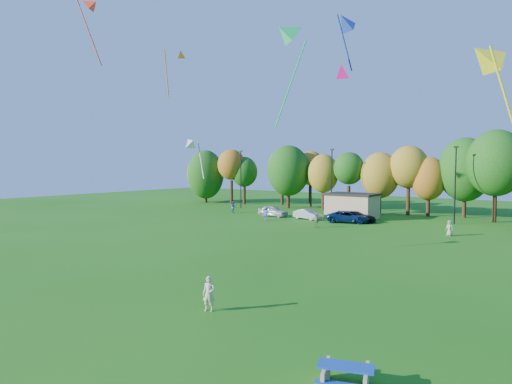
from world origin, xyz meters
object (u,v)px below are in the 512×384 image
Objects in this scene: kite_flyer at (209,294)px; car_c at (349,217)px; car_a at (273,211)px; car_b at (307,214)px; picnic_table at (346,375)px; car_d at (357,217)px.

kite_flyer reaches higher than car_c.
car_a is (-19.74, 34.01, -0.13)m from kite_flyer.
car_a reaches higher than car_c.
car_b is (-14.48, 34.03, -0.21)m from kite_flyer.
car_b is at bearing 102.39° from picnic_table.
car_b is 5.64m from car_c.
kite_flyer reaches higher than picnic_table.
car_a is at bearing 97.55° from kite_flyer.
car_d is at bearing 80.65° from kite_flyer.
car_b is 0.84× the size of car_d.
kite_flyer is (-8.63, 3.02, 0.40)m from picnic_table.
car_d is (6.23, 1.10, 0.03)m from car_b.
kite_flyer is 0.40× the size of car_a.
car_c is 1.18m from car_d.
car_d is at bearing -46.85° from car_c.
car_c is (-17.47, 37.12, 0.26)m from picnic_table.
car_b is 6.32m from car_d.
car_c is (5.64, 0.07, 0.07)m from car_b.
picnic_table is 0.51× the size of car_a.
car_b is at bearing -89.07° from car_a.
picnic_table is 41.02m from car_c.
car_c is at bearing 95.64° from picnic_table.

